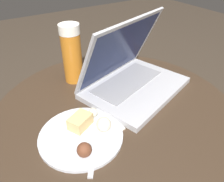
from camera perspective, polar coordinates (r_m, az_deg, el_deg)
name	(u,v)px	position (r m, az deg, el deg)	size (l,w,h in m)	color
table	(115,135)	(0.75, 0.79, -11.44)	(0.73, 0.73, 0.52)	#9E9EA3
napkin	(84,129)	(0.60, -7.24, -9.81)	(0.19, 0.13, 0.00)	silver
laptop	(130,75)	(0.72, 4.79, 4.14)	(0.38, 0.33, 0.24)	#B2B2B7
beer_glass	(72,54)	(0.75, -10.44, 9.53)	(0.07, 0.07, 0.20)	#C6701E
snack_plate	(84,133)	(0.57, -7.39, -10.76)	(0.22, 0.22, 0.05)	silver
fork	(95,142)	(0.56, -4.37, -13.24)	(0.11, 0.15, 0.00)	#B2B2B7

